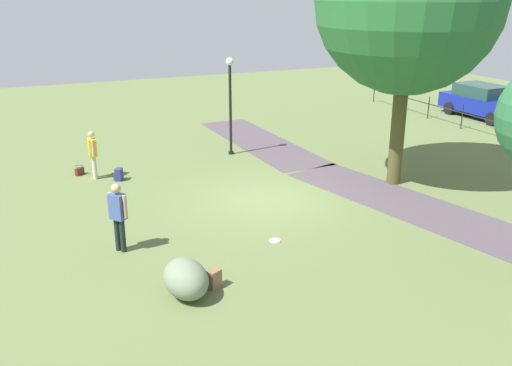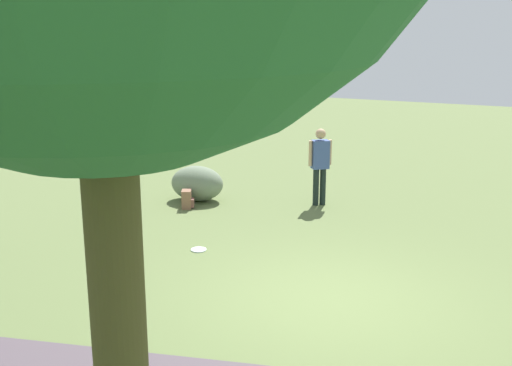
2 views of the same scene
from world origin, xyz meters
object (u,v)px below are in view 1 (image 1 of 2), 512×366
Objects in this scene: man_near_boulder at (118,213)px; frisbee_on_grass at (275,240)px; large_shade_tree at (409,1)px; lawn_boulder at (186,279)px; spare_backpack_on_lawn at (119,175)px; woman_with_handbag at (93,152)px; parked_compact_green at (483,101)px; handbag_on_grass at (80,171)px; backpack_by_boulder at (214,279)px; lamp_post at (230,96)px.

frisbee_on_grass is at bearing 74.52° from man_near_boulder.
large_shade_tree reaches higher than lawn_boulder.
large_shade_tree is at bearing 64.68° from spare_backpack_on_lawn.
parked_compact_green is (-1.70, 18.35, -0.11)m from woman_with_handbag.
man_near_boulder reaches higher than handbag_on_grass.
lawn_boulder is at bearing -80.41° from backpack_by_boulder.
large_shade_tree reaches higher than parked_compact_green.
parked_compact_green is (-7.39, 18.61, -0.18)m from man_near_boulder.
backpack_by_boulder is at bearing 3.81° from spare_backpack_on_lawn.
lamp_post reaches higher than spare_backpack_on_lawn.
woman_with_handbag is 0.94× the size of man_near_boulder.
lawn_boulder is at bearing -26.53° from lamp_post.
lamp_post reaches higher than parked_compact_green.
parked_compact_green reaches higher than spare_backpack_on_lawn.
woman_with_handbag is 8.31m from backpack_by_boulder.
large_shade_tree is 20.76× the size of backpack_by_boulder.
parked_compact_green is at bearing 111.67° from man_near_boulder.
lawn_boulder reaches higher than spare_backpack_on_lawn.
lamp_post is 12.97× the size of frisbee_on_grass.
frisbee_on_grass is at bearing -13.36° from lamp_post.
large_shade_tree is at bearing 61.81° from handbag_on_grass.
lawn_boulder is 0.67m from backpack_by_boulder.
woman_with_handbag is (-4.31, -8.69, -4.65)m from large_shade_tree.
backpack_by_boulder is at bearing 99.59° from lawn_boulder.
man_near_boulder is 4.23× the size of spare_backpack_on_lawn.
backpack_by_boulder is (8.77, 1.60, 0.05)m from handbag_on_grass.
man_near_boulder reaches higher than spare_backpack_on_lawn.
spare_backpack_on_lawn is (-5.18, 0.93, -0.79)m from man_near_boulder.
lamp_post is 8.54m from man_near_boulder.
lamp_post reaches higher than backpack_by_boulder.
large_shade_tree is at bearing 98.80° from man_near_boulder.
man_near_boulder is 0.39× the size of parked_compact_green.
spare_backpack_on_lawn is (0.52, 0.67, -0.72)m from woman_with_handbag.
spare_backpack_on_lawn reaches higher than handbag_on_grass.
handbag_on_grass is at bearing -86.57° from parked_compact_green.
large_shade_tree is at bearing 63.62° from woman_with_handbag.
large_shade_tree is 10.76m from woman_with_handbag.
lamp_post reaches higher than woman_with_handbag.
lamp_post is at bearing -86.25° from parked_compact_green.
frisbee_on_grass is at bearing 27.30° from handbag_on_grass.
lamp_post is 10.36m from lawn_boulder.
handbag_on_grass is (0.26, -5.53, -2.06)m from lamp_post.
parked_compact_green is at bearing 119.96° from backpack_by_boulder.
large_shade_tree is 5.23× the size of woman_with_handbag.
lamp_post is 2.25× the size of woman_with_handbag.
parked_compact_green is (-10.00, 17.79, 0.41)m from lawn_boulder.
woman_with_handbag is 1.11m from spare_backpack_on_lawn.
man_near_boulder is 5.32m from spare_backpack_on_lawn.
parked_compact_green is at bearing 119.34° from lawn_boulder.
woman_with_handbag is 4.16× the size of handbag_on_grass.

